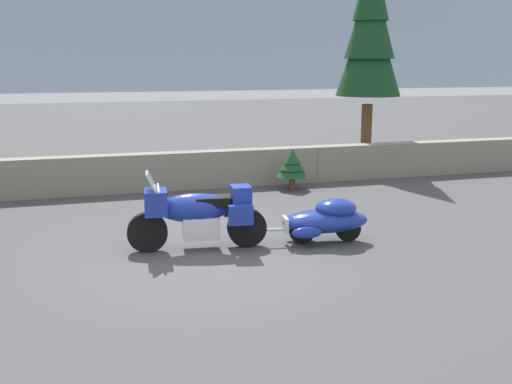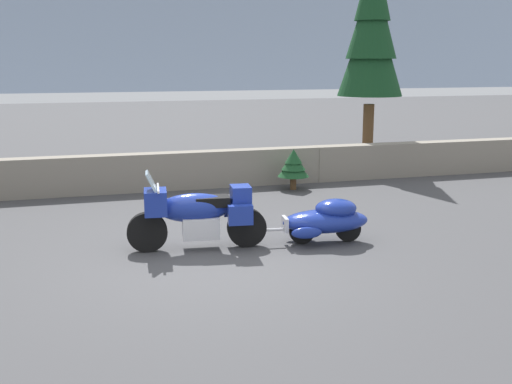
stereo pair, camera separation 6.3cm
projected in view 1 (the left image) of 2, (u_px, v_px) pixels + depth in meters
ground_plane at (214, 262)px, 9.60m from camera, size 80.00×80.00×0.00m
stone_guard_wall at (166, 171)px, 14.89m from camera, size 24.00×0.50×0.92m
distant_ridgeline at (79, 30)px, 97.56m from camera, size 240.00×80.00×16.00m
touring_motorcycle at (197, 213)px, 10.11m from camera, size 2.31×0.89×1.33m
car_shaped_trailer at (326, 219)px, 10.54m from camera, size 2.23×0.88×0.76m
pine_tree_tall at (370, 28)px, 17.52m from camera, size 1.88×1.88×6.38m
pine_sapling_near at (292, 164)px, 14.89m from camera, size 0.77×0.77×0.99m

